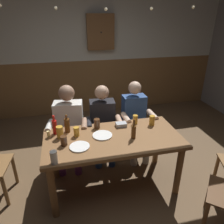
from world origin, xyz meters
TOP-DOWN VIEW (x-y plane):
  - ground_plane at (0.00, 0.00)m, footprint 7.24×7.24m
  - back_wall_upper at (0.00, 2.47)m, footprint 6.04×0.12m
  - back_wall_wainscot at (0.00, 2.47)m, footprint 6.04×0.12m
  - dining_table at (0.00, -0.07)m, footprint 1.66×0.81m
  - person_0 at (-0.51, 0.57)m, footprint 0.58×0.57m
  - person_1 at (-0.01, 0.57)m, footprint 0.53×0.55m
  - person_2 at (0.50, 0.55)m, footprint 0.49×0.53m
  - table_candle at (-0.76, 0.12)m, footprint 0.04×0.04m
  - condiment_caddy at (0.17, 0.19)m, footprint 0.14×0.10m
  - plate_0 at (-0.12, -0.00)m, footprint 0.24×0.24m
  - plate_1 at (-0.42, -0.18)m, footprint 0.23×0.23m
  - bottle_0 at (0.23, -0.13)m, footprint 0.06×0.06m
  - bottle_1 at (-0.53, 0.20)m, footprint 0.07×0.07m
  - bottle_2 at (-0.68, 0.19)m, footprint 0.06×0.06m
  - pint_glass_0 at (-0.63, 0.08)m, footprint 0.08×0.08m
  - pint_glass_1 at (-0.59, -0.10)m, footprint 0.08×0.08m
  - pint_glass_2 at (0.37, 0.21)m, footprint 0.07×0.07m
  - pint_glass_3 at (-0.43, 0.07)m, footprint 0.07×0.07m
  - pint_glass_4 at (0.58, 0.13)m, footprint 0.07×0.07m
  - pint_glass_5 at (-0.15, 0.21)m, footprint 0.08×0.08m
  - pint_glass_6 at (-0.69, -0.41)m, footprint 0.07×0.07m
  - wall_dart_cabinet at (0.31, 2.34)m, footprint 0.56×0.15m
  - string_lights at (-0.00, 0.29)m, footprint 4.26×0.04m

SIDE VIEW (x-z plane):
  - ground_plane at x=0.00m, z-range 0.00..0.00m
  - back_wall_wainscot at x=0.00m, z-range 0.00..1.19m
  - dining_table at x=0.00m, z-range 0.26..1.00m
  - person_2 at x=0.50m, z-range 0.05..1.25m
  - person_1 at x=-0.01m, z-range 0.07..1.24m
  - person_0 at x=-0.51m, z-range 0.07..1.29m
  - plate_0 at x=-0.12m, z-range 0.74..0.76m
  - plate_1 at x=-0.42m, z-range 0.74..0.76m
  - condiment_caddy at x=0.17m, z-range 0.74..0.79m
  - table_candle at x=-0.76m, z-range 0.74..0.82m
  - pint_glass_1 at x=-0.59m, z-range 0.74..0.86m
  - pint_glass_3 at x=-0.43m, z-range 0.74..0.86m
  - pint_glass_2 at x=0.37m, z-range 0.74..0.87m
  - pint_glass_5 at x=-0.15m, z-range 0.74..0.87m
  - pint_glass_4 at x=0.58m, z-range 0.74..0.87m
  - pint_glass_6 at x=-0.69m, z-range 0.74..0.88m
  - pint_glass_0 at x=-0.63m, z-range 0.74..0.89m
  - bottle_0 at x=0.23m, z-range 0.71..0.96m
  - bottle_1 at x=-0.53m, z-range 0.72..0.95m
  - bottle_2 at x=-0.68m, z-range 0.72..0.96m
  - wall_dart_cabinet at x=0.31m, z-range 1.42..2.12m
  - back_wall_upper at x=0.00m, z-range 1.19..2.46m
  - string_lights at x=0.00m, z-range 2.12..2.27m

